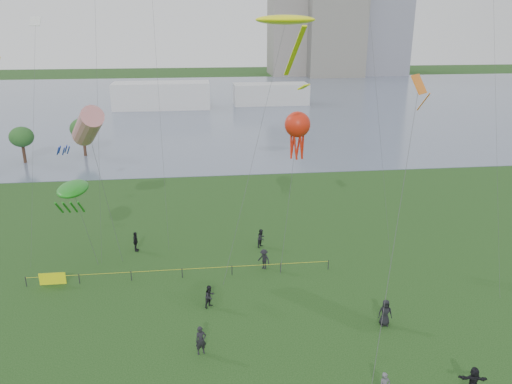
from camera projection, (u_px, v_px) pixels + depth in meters
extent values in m
plane|color=#153410|center=(276.00, 379.00, 28.75)|extent=(400.00, 400.00, 0.00)
cube|color=slate|center=(213.00, 104.00, 122.60)|extent=(400.00, 120.00, 0.08)
cube|color=slate|center=(333.00, 22.00, 179.68)|extent=(20.00, 20.00, 38.00)
cube|color=slate|center=(292.00, 36.00, 185.40)|extent=(16.00, 18.00, 28.00)
cube|color=silver|center=(162.00, 96.00, 115.61)|extent=(22.00, 8.00, 6.00)
cube|color=silver|center=(271.00, 94.00, 121.46)|extent=(18.00, 7.00, 5.00)
cylinder|color=#362218|center=(85.00, 148.00, 75.46)|extent=(0.44, 0.44, 2.60)
ellipsoid|color=#295B24|center=(83.00, 129.00, 74.51)|extent=(3.70, 3.70, 3.12)
cylinder|color=#362218|center=(24.00, 155.00, 71.78)|extent=(0.44, 0.44, 2.38)
ellipsoid|color=#295B24|center=(21.00, 137.00, 70.90)|extent=(3.39, 3.39, 2.86)
cylinder|color=black|center=(26.00, 282.00, 38.60)|extent=(0.07, 0.07, 0.85)
cylinder|color=black|center=(79.00, 279.00, 39.05)|extent=(0.07, 0.07, 0.85)
cylinder|color=black|center=(131.00, 276.00, 39.49)|extent=(0.07, 0.07, 0.85)
cylinder|color=black|center=(182.00, 273.00, 39.93)|extent=(0.07, 0.07, 0.85)
cylinder|color=black|center=(232.00, 270.00, 40.37)|extent=(0.07, 0.07, 0.85)
cylinder|color=black|center=(281.00, 267.00, 40.82)|extent=(0.07, 0.07, 0.85)
cylinder|color=black|center=(328.00, 265.00, 41.26)|extent=(0.07, 0.07, 0.85)
cylinder|color=yellow|center=(182.00, 269.00, 39.83)|extent=(24.00, 0.03, 0.03)
cube|color=#EBF00C|center=(53.00, 279.00, 38.78)|extent=(2.00, 0.04, 1.00)
imported|color=black|center=(210.00, 296.00, 35.74)|extent=(1.04, 1.03, 1.69)
imported|color=black|center=(264.00, 259.00, 41.26)|extent=(1.26, 1.23, 1.74)
imported|color=black|center=(136.00, 242.00, 44.40)|extent=(0.53, 1.10, 1.83)
imported|color=black|center=(385.00, 313.00, 33.57)|extent=(1.00, 0.73, 1.89)
imported|color=black|center=(473.00, 381.00, 27.40)|extent=(1.63, 0.84, 1.68)
imported|color=black|center=(201.00, 340.00, 30.68)|extent=(0.78, 0.62, 1.88)
imported|color=black|center=(261.00, 238.00, 45.23)|extent=(1.04, 1.06, 1.72)
cylinder|color=#3F3F42|center=(255.00, 148.00, 40.15)|extent=(6.10, 8.64, 19.64)
ellipsoid|color=#F8FE0D|center=(285.00, 20.00, 41.32)|extent=(5.05, 3.15, 0.79)
cube|color=#F8FE0D|center=(294.00, 53.00, 38.16)|extent=(0.36, 6.98, 4.09)
cube|color=#F8FE0D|center=(304.00, 87.00, 35.28)|extent=(0.95, 0.95, 0.42)
cylinder|color=#3F3F42|center=(106.00, 196.00, 41.18)|extent=(1.88, 0.88, 11.62)
cylinder|color=red|center=(88.00, 126.00, 39.58)|extent=(3.67, 5.12, 3.82)
cylinder|color=#1A2ABA|center=(68.00, 150.00, 38.82)|extent=(0.60, 1.13, 0.88)
cylinder|color=#1A2ABA|center=(66.00, 149.00, 39.15)|extent=(0.60, 1.13, 0.88)
cylinder|color=#1A2ABA|center=(60.00, 150.00, 38.96)|extent=(0.60, 1.13, 0.88)
cylinder|color=#1A2ABA|center=(58.00, 151.00, 38.52)|extent=(0.60, 1.13, 0.88)
cylinder|color=#1A2ABA|center=(64.00, 151.00, 38.43)|extent=(0.60, 1.13, 0.88)
cylinder|color=#3F3F42|center=(86.00, 228.00, 41.05)|extent=(1.33, 0.09, 6.83)
ellipsoid|color=#187F17|center=(73.00, 189.00, 39.89)|extent=(2.34, 4.22, 0.82)
cylinder|color=#187F17|center=(59.00, 208.00, 38.63)|extent=(0.16, 1.79, 1.54)
cylinder|color=#187F17|center=(66.00, 207.00, 38.69)|extent=(0.16, 1.79, 1.54)
cylinder|color=#187F17|center=(74.00, 207.00, 38.75)|extent=(0.16, 1.79, 1.54)
cylinder|color=#187F17|center=(81.00, 207.00, 38.81)|extent=(0.16, 1.79, 1.54)
cylinder|color=#3F3F42|center=(289.00, 199.00, 41.07)|extent=(2.11, 4.81, 11.36)
sphere|color=red|center=(297.00, 124.00, 41.57)|extent=(2.16, 2.16, 2.16)
cylinder|color=red|center=(303.00, 143.00, 42.15)|extent=(0.18, 0.54, 2.60)
cylinder|color=red|center=(299.00, 142.00, 42.53)|extent=(0.49, 0.36, 2.61)
cylinder|color=red|center=(293.00, 142.00, 42.47)|extent=(0.49, 0.36, 2.61)
cylinder|color=red|center=(291.00, 143.00, 42.04)|extent=(0.18, 0.54, 2.60)
cylinder|color=red|center=(295.00, 144.00, 41.66)|extent=(0.49, 0.36, 2.61)
cylinder|color=red|center=(301.00, 144.00, 41.72)|extent=(0.49, 0.36, 2.61)
cylinder|color=#3F3F42|center=(396.00, 233.00, 29.10)|extent=(6.02, 11.07, 15.71)
cube|color=orange|center=(419.00, 84.00, 32.04)|extent=(1.47, 1.47, 1.20)
cylinder|color=orange|center=(423.00, 102.00, 31.53)|extent=(0.08, 1.58, 1.35)
cube|color=white|center=(35.00, 21.00, 42.49)|extent=(1.04, 1.00, 0.76)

